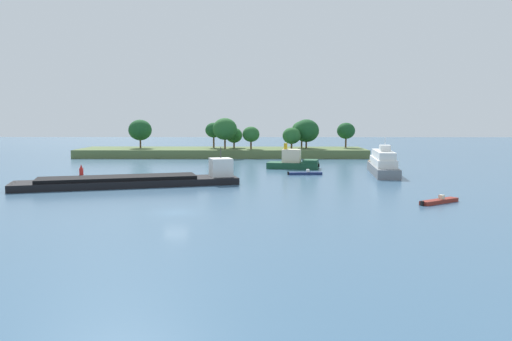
# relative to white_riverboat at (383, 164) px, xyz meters

# --- Properties ---
(ground_plane) EXTENTS (400.00, 400.00, 0.00)m
(ground_plane) POSITION_rel_white_riverboat_xyz_m (-30.93, -36.32, -1.84)
(ground_plane) COLOR #3D607F
(treeline_island) EXTENTS (72.99, 16.02, 9.89)m
(treeline_island) POSITION_rel_white_riverboat_xyz_m (-29.01, 40.66, 1.00)
(treeline_island) COLOR #566B3D
(treeline_island) RESTS_ON ground
(white_riverboat) EXTENTS (5.80, 18.09, 6.72)m
(white_riverboat) POSITION_rel_white_riverboat_xyz_m (0.00, 0.00, 0.00)
(white_riverboat) COLOR slate
(white_riverboat) RESTS_ON ground
(tugboat) EXTENTS (10.60, 6.04, 5.02)m
(tugboat) POSITION_rel_white_riverboat_xyz_m (-15.21, 9.78, -0.57)
(tugboat) COLOR #19472D
(tugboat) RESTS_ON ground
(fishing_skiff) EXTENTS (6.17, 1.56, 0.96)m
(fishing_skiff) POSITION_rel_white_riverboat_xyz_m (-13.89, -0.88, -1.59)
(fishing_skiff) COLOR navy
(fishing_skiff) RESTS_ON ground
(small_motorboat) EXTENTS (5.57, 4.29, 0.96)m
(small_motorboat) POSITION_rel_white_riverboat_xyz_m (-0.66, -30.31, -1.59)
(small_motorboat) COLOR maroon
(small_motorboat) RESTS_ON ground
(cargo_barge) EXTENTS (32.62, 14.93, 5.62)m
(cargo_barge) POSITION_rel_white_riverboat_xyz_m (-40.43, -15.62, -0.98)
(cargo_barge) COLOR black
(cargo_barge) RESTS_ON ground
(channel_buoy_red) EXTENTS (0.70, 0.70, 1.90)m
(channel_buoy_red) POSITION_rel_white_riverboat_xyz_m (-53.38, -1.68, -1.03)
(channel_buoy_red) COLOR red
(channel_buoy_red) RESTS_ON ground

